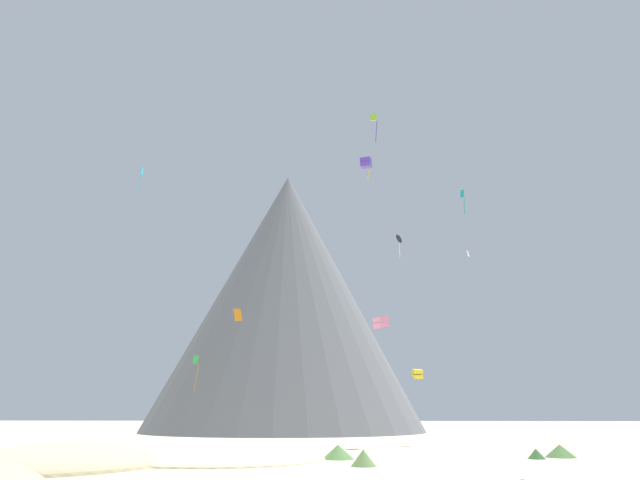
{
  "coord_description": "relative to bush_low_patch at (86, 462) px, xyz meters",
  "views": [
    {
      "loc": [
        1.76,
        -29.34,
        3.36
      ],
      "look_at": [
        -2.7,
        37.15,
        23.76
      ],
      "focal_mm": 31.59,
      "sensor_mm": 36.0,
      "label": 1
    }
  ],
  "objects": [
    {
      "name": "dune_foreground_left",
      "position": [
        6.37,
        8.45,
        -0.47
      ],
      "size": [
        20.45,
        20.16,
        1.76
      ],
      "primitive_type": "ellipsoid",
      "rotation": [
        0.0,
        0.0,
        2.11
      ],
      "color": "beige",
      "rests_on": "ground_plane"
    },
    {
      "name": "dune_midground",
      "position": [
        -2.44,
        2.09,
        -0.47
      ],
      "size": [
        16.38,
        18.32,
        3.01
      ],
      "primitive_type": "ellipsoid",
      "rotation": [
        0.0,
        0.0,
        1.19
      ],
      "color": "#CCBA8E",
      "rests_on": "ground_plane"
    },
    {
      "name": "bush_low_patch",
      "position": [
        0.0,
        0.0,
        0.0
      ],
      "size": [
        1.47,
        1.47,
        0.93
      ],
      "primitive_type": "cone",
      "rotation": [
        0.0,
        0.0,
        0.19
      ],
      "color": "#568442",
      "rests_on": "ground_plane"
    },
    {
      "name": "bush_near_left",
      "position": [
        14.75,
        9.42,
        0.05
      ],
      "size": [
        3.01,
        3.01,
        1.04
      ],
      "primitive_type": "cone",
      "rotation": [
        0.0,
        0.0,
        1.29
      ],
      "color": "#568442",
      "rests_on": "ground_plane"
    },
    {
      "name": "bush_scatter_east",
      "position": [
        16.59,
        3.78,
        0.06
      ],
      "size": [
        2.19,
        2.19,
        1.05
      ],
      "primitive_type": "cone",
      "rotation": [
        0.0,
        0.0,
        0.39
      ],
      "color": "#668C4C",
      "rests_on": "ground_plane"
    },
    {
      "name": "bush_mid_center",
      "position": [
        29.49,
        10.66,
        -0.09
      ],
      "size": [
        1.61,
        1.61,
        0.74
      ],
      "primitive_type": "cone",
      "rotation": [
        0.0,
        0.0,
        4.94
      ],
      "color": "#386633",
      "rests_on": "ground_plane"
    },
    {
      "name": "bush_far_left",
      "position": [
        31.79,
        12.28,
        0.02
      ],
      "size": [
        3.3,
        3.3,
        0.97
      ],
      "primitive_type": "cone",
      "rotation": [
        0.0,
        0.0,
        5.35
      ],
      "color": "#477238",
      "rests_on": "ground_plane"
    },
    {
      "name": "rock_massif",
      "position": [
        1.64,
        68.84,
        21.45
      ],
      "size": [
        60.74,
        60.74,
        48.43
      ],
      "color": "slate",
      "rests_on": "ground_plane"
    },
    {
      "name": "kite_orange_low",
      "position": [
        2.99,
        26.89,
        13.32
      ],
      "size": [
        1.04,
        0.62,
        1.51
      ],
      "rotation": [
        0.0,
        0.0,
        6.03
      ],
      "color": "orange"
    },
    {
      "name": "kite_teal_high",
      "position": [
        32.27,
        43.74,
        33.24
      ],
      "size": [
        0.61,
        0.48,
        4.0
      ],
      "rotation": [
        0.0,
        0.0,
        4.8
      ],
      "color": "teal"
    },
    {
      "name": "kite_pink_low",
      "position": [
        18.9,
        25.69,
        12.13
      ],
      "size": [
        1.78,
        1.77,
        1.48
      ],
      "rotation": [
        0.0,
        0.0,
        5.36
      ],
      "color": "pink"
    },
    {
      "name": "kite_green_low",
      "position": [
        -7.77,
        48.91,
        9.51
      ],
      "size": [
        1.04,
        0.61,
        5.21
      ],
      "rotation": [
        0.0,
        0.0,
        5.99
      ],
      "color": "green"
    },
    {
      "name": "kite_cyan_high",
      "position": [
        -12.63,
        33.66,
        33.82
      ],
      "size": [
        0.44,
        0.72,
        3.54
      ],
      "rotation": [
        0.0,
        0.0,
        0.59
      ],
      "color": "#33BCDB"
    },
    {
      "name": "kite_yellow_low",
      "position": [
        22.76,
        27.93,
        6.82
      ],
      "size": [
        1.11,
        1.16,
        1.11
      ],
      "rotation": [
        0.0,
        0.0,
        0.17
      ],
      "color": "yellow"
    },
    {
      "name": "kite_lime_high",
      "position": [
        18.64,
        20.0,
        33.2
      ],
      "size": [
        0.78,
        0.25,
        3.48
      ],
      "rotation": [
        0.0,
        0.0,
        2.33
      ],
      "color": "#8CD133"
    },
    {
      "name": "kite_white_high",
      "position": [
        33.92,
        51.42,
        26.75
      ],
      "size": [
        0.65,
        1.03,
        0.92
      ],
      "rotation": [
        0.0,
        0.0,
        3.46
      ],
      "color": "white"
    },
    {
      "name": "kite_indigo_high",
      "position": [
        17.88,
        31.94,
        33.83
      ],
      "size": [
        1.6,
        1.65,
        3.08
      ],
      "rotation": [
        0.0,
        0.0,
        6.03
      ],
      "color": "#5138B2"
    },
    {
      "name": "kite_black_high",
      "position": [
        22.77,
        46.7,
        27.84
      ],
      "size": [
        1.36,
        1.47,
        3.67
      ],
      "rotation": [
        0.0,
        0.0,
        4.03
      ],
      "color": "black"
    }
  ]
}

